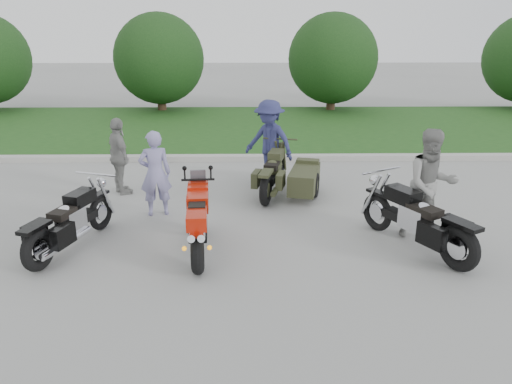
{
  "coord_description": "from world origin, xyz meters",
  "views": [
    {
      "loc": [
        0.58,
        -7.24,
        3.63
      ],
      "look_at": [
        0.71,
        1.0,
        0.8
      ],
      "focal_mm": 35.0,
      "sensor_mm": 36.0,
      "label": 1
    }
  ],
  "objects_px": {
    "person_stripe": "(155,173)",
    "person_back": "(119,156)",
    "cruiser_left": "(68,225)",
    "cruiser_sidecar": "(291,177)",
    "cruiser_right": "(420,223)",
    "person_denim": "(269,142)",
    "person_grey": "(431,185)",
    "sportbike_red": "(198,220)"
  },
  "relations": [
    {
      "from": "sportbike_red",
      "to": "person_denim",
      "type": "xyz_separation_m",
      "value": [
        1.31,
        3.88,
        0.38
      ]
    },
    {
      "from": "cruiser_right",
      "to": "person_denim",
      "type": "relative_size",
      "value": 1.18
    },
    {
      "from": "cruiser_right",
      "to": "person_back",
      "type": "height_order",
      "value": "person_back"
    },
    {
      "from": "cruiser_sidecar",
      "to": "cruiser_right",
      "type": "bearing_deg",
      "value": -42.24
    },
    {
      "from": "cruiser_right",
      "to": "person_back",
      "type": "relative_size",
      "value": 1.35
    },
    {
      "from": "cruiser_right",
      "to": "person_denim",
      "type": "bearing_deg",
      "value": 92.82
    },
    {
      "from": "cruiser_left",
      "to": "person_grey",
      "type": "height_order",
      "value": "person_grey"
    },
    {
      "from": "person_stripe",
      "to": "person_denim",
      "type": "height_order",
      "value": "person_denim"
    },
    {
      "from": "sportbike_red",
      "to": "person_denim",
      "type": "bearing_deg",
      "value": 67.3
    },
    {
      "from": "cruiser_left",
      "to": "person_back",
      "type": "xyz_separation_m",
      "value": [
        0.17,
        2.91,
        0.38
      ]
    },
    {
      "from": "cruiser_left",
      "to": "cruiser_right",
      "type": "xyz_separation_m",
      "value": [
        5.8,
        -0.11,
        0.03
      ]
    },
    {
      "from": "cruiser_right",
      "to": "cruiser_sidecar",
      "type": "relative_size",
      "value": 1.0
    },
    {
      "from": "sportbike_red",
      "to": "person_denim",
      "type": "height_order",
      "value": "person_denim"
    },
    {
      "from": "cruiser_right",
      "to": "person_back",
      "type": "distance_m",
      "value": 6.39
    },
    {
      "from": "cruiser_sidecar",
      "to": "person_grey",
      "type": "bearing_deg",
      "value": -31.67
    },
    {
      "from": "cruiser_left",
      "to": "person_stripe",
      "type": "bearing_deg",
      "value": 71.48
    },
    {
      "from": "cruiser_left",
      "to": "cruiser_sidecar",
      "type": "xyz_separation_m",
      "value": [
        3.9,
        2.69,
        -0.04
      ]
    },
    {
      "from": "sportbike_red",
      "to": "cruiser_left",
      "type": "bearing_deg",
      "value": 172.05
    },
    {
      "from": "cruiser_left",
      "to": "person_stripe",
      "type": "distance_m",
      "value": 2.03
    },
    {
      "from": "cruiser_sidecar",
      "to": "person_grey",
      "type": "height_order",
      "value": "person_grey"
    },
    {
      "from": "sportbike_red",
      "to": "person_denim",
      "type": "distance_m",
      "value": 4.11
    },
    {
      "from": "person_stripe",
      "to": "person_back",
      "type": "distance_m",
      "value": 1.64
    },
    {
      "from": "sportbike_red",
      "to": "cruiser_left",
      "type": "distance_m",
      "value": 2.17
    },
    {
      "from": "cruiser_sidecar",
      "to": "person_denim",
      "type": "relative_size",
      "value": 1.17
    },
    {
      "from": "cruiser_sidecar",
      "to": "person_back",
      "type": "xyz_separation_m",
      "value": [
        -3.73,
        0.22,
        0.43
      ]
    },
    {
      "from": "person_denim",
      "to": "person_back",
      "type": "xyz_separation_m",
      "value": [
        -3.3,
        -0.83,
        -0.13
      ]
    },
    {
      "from": "person_stripe",
      "to": "person_back",
      "type": "bearing_deg",
      "value": -65.8
    },
    {
      "from": "cruiser_left",
      "to": "person_grey",
      "type": "bearing_deg",
      "value": 21.74
    },
    {
      "from": "sportbike_red",
      "to": "cruiser_left",
      "type": "xyz_separation_m",
      "value": [
        -2.16,
        0.15,
        -0.13
      ]
    },
    {
      "from": "cruiser_sidecar",
      "to": "person_back",
      "type": "distance_m",
      "value": 3.76
    },
    {
      "from": "person_grey",
      "to": "person_denim",
      "type": "xyz_separation_m",
      "value": [
        -2.65,
        3.28,
        0.0
      ]
    },
    {
      "from": "cruiser_right",
      "to": "person_denim",
      "type": "height_order",
      "value": "person_denim"
    },
    {
      "from": "sportbike_red",
      "to": "person_stripe",
      "type": "distance_m",
      "value": 2.03
    },
    {
      "from": "cruiser_left",
      "to": "cruiser_right",
      "type": "height_order",
      "value": "cruiser_right"
    },
    {
      "from": "sportbike_red",
      "to": "cruiser_right",
      "type": "distance_m",
      "value": 3.64
    },
    {
      "from": "cruiser_right",
      "to": "person_back",
      "type": "bearing_deg",
      "value": 123.4
    },
    {
      "from": "cruiser_left",
      "to": "person_back",
      "type": "distance_m",
      "value": 2.94
    },
    {
      "from": "sportbike_red",
      "to": "cruiser_sidecar",
      "type": "xyz_separation_m",
      "value": [
        1.74,
        2.84,
        -0.17
      ]
    },
    {
      "from": "cruiser_sidecar",
      "to": "person_grey",
      "type": "distance_m",
      "value": 3.19
    },
    {
      "from": "person_stripe",
      "to": "cruiser_right",
      "type": "bearing_deg",
      "value": 145.81
    },
    {
      "from": "cruiser_sidecar",
      "to": "person_back",
      "type": "relative_size",
      "value": 1.35
    },
    {
      "from": "cruiser_left",
      "to": "cruiser_sidecar",
      "type": "distance_m",
      "value": 4.74
    }
  ]
}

